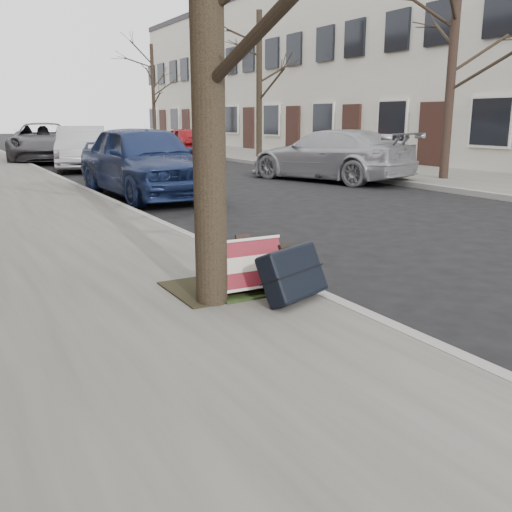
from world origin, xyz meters
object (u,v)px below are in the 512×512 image
suitcase_red (248,266)px  car_near_front (145,160)px  suitcase_navy (292,273)px  car_near_mid (82,148)px

suitcase_red → car_near_front: size_ratio=0.14×
suitcase_navy → car_near_mid: size_ratio=0.15×
suitcase_red → car_near_front: car_near_front is taller
car_near_mid → car_near_front: bearing=-78.3°
suitcase_red → car_near_mid: (1.90, 14.44, 0.32)m
suitcase_red → suitcase_navy: bearing=-61.3°
suitcase_navy → car_near_mid: car_near_mid is taller
suitcase_navy → suitcase_red: bearing=95.9°
suitcase_red → car_near_mid: 14.56m
suitcase_navy → car_near_mid: (1.69, 14.84, 0.31)m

